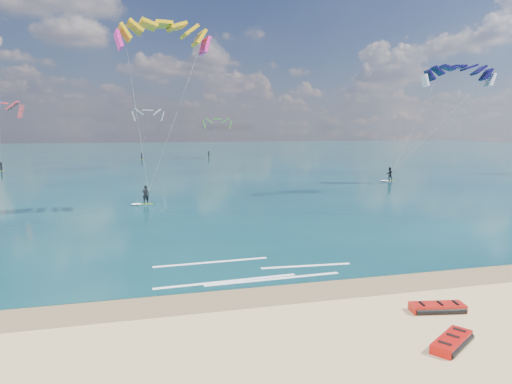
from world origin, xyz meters
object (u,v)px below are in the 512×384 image
(packed_kite_left, at_px, (451,346))
(kitesurfer_far, at_px, (425,118))
(kitesurfer_main, at_px, (154,109))
(packed_kite_mid, at_px, (437,311))

(packed_kite_left, bearing_deg, kitesurfer_far, 24.12)
(kitesurfer_main, bearing_deg, kitesurfer_far, 8.69)
(kitesurfer_main, height_order, kitesurfer_far, kitesurfer_main)
(packed_kite_left, relative_size, kitesurfer_far, 0.14)
(kitesurfer_main, xyz_separation_m, kitesurfer_far, (33.22, 11.04, -0.34))
(packed_kite_mid, relative_size, kitesurfer_main, 0.14)
(kitesurfer_far, bearing_deg, kitesurfer_main, -170.28)
(kitesurfer_main, bearing_deg, packed_kite_left, -83.19)
(packed_kite_mid, bearing_deg, packed_kite_left, -107.24)
(packed_kite_mid, height_order, kitesurfer_far, kitesurfer_far)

